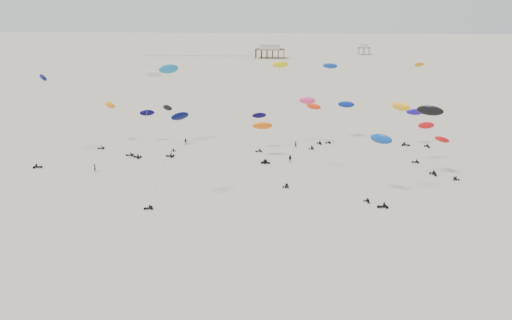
# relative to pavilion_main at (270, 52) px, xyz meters

# --- Properties ---
(ground_plane) EXTENTS (900.00, 900.00, 0.00)m
(ground_plane) POSITION_rel_pavilion_main_xyz_m (10.00, -150.00, -4.22)
(ground_plane) COLOR beige
(pavilion_main) EXTENTS (21.00, 13.00, 9.80)m
(pavilion_main) POSITION_rel_pavilion_main_xyz_m (0.00, 0.00, 0.00)
(pavilion_main) COLOR brown
(pavilion_main) RESTS_ON ground
(pavilion_small) EXTENTS (9.00, 7.00, 8.00)m
(pavilion_small) POSITION_rel_pavilion_main_xyz_m (70.00, 30.00, -0.74)
(pavilion_small) COLOR brown
(pavilion_small) RESTS_ON ground
(pier_fence) EXTENTS (80.20, 0.20, 1.50)m
(pier_fence) POSITION_rel_pavilion_main_xyz_m (-52.00, -0.00, -3.45)
(pier_fence) COLOR black
(pier_fence) RESTS_ON ground
(rig_0) EXTENTS (5.55, 9.03, 22.19)m
(rig_0) POSITION_rel_pavilion_main_xyz_m (26.95, -219.23, 11.91)
(rig_0) COLOR black
(rig_0) RESTS_ON ground
(rig_1) EXTENTS (7.12, 14.27, 20.14)m
(rig_1) POSITION_rel_pavilion_main_xyz_m (19.28, -250.50, 7.39)
(rig_1) COLOR black
(rig_1) RESTS_ON ground
(rig_2) EXTENTS (5.85, 13.21, 14.51)m
(rig_2) POSITION_rel_pavilion_main_xyz_m (-15.60, -233.02, 2.18)
(rig_2) COLOR black
(rig_2) RESTS_ON ground
(rig_3) EXTENTS (4.41, 5.31, 8.95)m
(rig_3) POSITION_rel_pavilion_main_xyz_m (51.27, -247.13, 0.83)
(rig_3) COLOR black
(rig_3) RESTS_ON ground
(rig_4) EXTENTS (6.09, 9.18, 13.14)m
(rig_4) POSITION_rel_pavilion_main_xyz_m (35.21, -260.80, 5.91)
(rig_4) COLOR black
(rig_4) RESTS_ON ground
(rig_5) EXTENTS (5.01, 9.24, 11.97)m
(rig_5) POSITION_rel_pavilion_main_xyz_m (23.08, -224.16, 4.44)
(rig_5) COLOR black
(rig_5) RESTS_ON ground
(rig_6) EXTENTS (6.92, 5.24, 10.40)m
(rig_6) POSITION_rel_pavilion_main_xyz_m (51.73, -222.42, 3.44)
(rig_6) COLOR black
(rig_6) RESTS_ON ground
(rig_7) EXTENTS (6.10, 16.11, 15.80)m
(rig_7) POSITION_rel_pavilion_main_xyz_m (9.27, -233.47, 2.05)
(rig_7) COLOR black
(rig_7) RESTS_ON ground
(rig_8) EXTENTS (10.42, 5.87, 16.92)m
(rig_8) POSITION_rel_pavilion_main_xyz_m (48.41, -249.07, 9.63)
(rig_8) COLOR black
(rig_8) RESTS_ON ground
(rig_9) EXTENTS (4.36, 10.89, 12.54)m
(rig_9) POSITION_rel_pavilion_main_xyz_m (-34.15, -226.86, 4.33)
(rig_9) COLOR black
(rig_9) RESTS_ON ground
(rig_10) EXTENTS (5.46, 4.60, 9.93)m
(rig_10) POSITION_rel_pavilion_main_xyz_m (50.10, -237.02, 2.85)
(rig_10) COLOR black
(rig_10) RESTS_ON ground
(rig_11) EXTENTS (7.69, 15.16, 23.90)m
(rig_11) POSITION_rel_pavilion_main_xyz_m (51.16, -217.62, 6.13)
(rig_11) COLOR black
(rig_11) RESTS_ON ground
(rig_12) EXTENTS (6.99, 12.32, 19.81)m
(rig_12) POSITION_rel_pavilion_main_xyz_m (37.79, -262.62, 7.85)
(rig_12) COLOR black
(rig_12) RESTS_ON ground
(rig_13) EXTENTS (5.25, 15.39, 22.61)m
(rig_13) POSITION_rel_pavilion_main_xyz_m (-20.89, -231.32, 9.79)
(rig_13) COLOR black
(rig_13) RESTS_ON ground
(rig_14) EXTENTS (6.26, 17.20, 23.02)m
(rig_14) POSITION_rel_pavilion_main_xyz_m (-46.07, -239.82, 10.82)
(rig_14) COLOR black
(rig_14) RESTS_ON ground
(rig_15) EXTENTS (6.22, 13.05, 22.71)m
(rig_15) POSITION_rel_pavilion_main_xyz_m (-16.75, -225.07, 15.06)
(rig_15) COLOR black
(rig_15) RESTS_ON ground
(rig_16) EXTENTS (5.40, 8.78, 9.93)m
(rig_16) POSITION_rel_pavilion_main_xyz_m (9.88, -237.50, 2.59)
(rig_16) COLOR black
(rig_16) RESTS_ON ground
(rig_17) EXTENTS (8.47, 8.89, 12.34)m
(rig_17) POSITION_rel_pavilion_main_xyz_m (32.13, -216.98, 4.54)
(rig_17) COLOR black
(rig_17) RESTS_ON ground
(rig_18) EXTENTS (8.34, 10.26, 18.44)m
(rig_18) POSITION_rel_pavilion_main_xyz_m (-5.92, -267.38, 8.89)
(rig_18) COLOR black
(rig_18) RESTS_ON ground
(rig_19) EXTENTS (8.51, 10.84, 23.76)m
(rig_19) POSITION_rel_pavilion_main_xyz_m (12.75, -225.82, 13.89)
(rig_19) COLOR black
(rig_19) RESTS_ON ground
(rig_20) EXTENTS (4.43, 16.96, 16.32)m
(rig_20) POSITION_rel_pavilion_main_xyz_m (-24.05, -228.46, 1.90)
(rig_20) COLOR black
(rig_20) RESTS_ON ground
(spectator_0) EXTENTS (0.92, 0.99, 2.24)m
(spectator_0) POSITION_rel_pavilion_main_xyz_m (-28.91, -251.96, -4.22)
(spectator_0) COLOR black
(spectator_0) RESTS_ON ground
(spectator_1) EXTENTS (1.19, 0.82, 2.23)m
(spectator_1) POSITION_rel_pavilion_main_xyz_m (17.00, -241.15, -4.22)
(spectator_1) COLOR black
(spectator_1) RESTS_ON ground
(spectator_2) EXTENTS (1.26, 0.74, 2.06)m
(spectator_2) POSITION_rel_pavilion_main_xyz_m (-12.52, -227.06, -4.22)
(spectator_2) COLOR black
(spectator_2) RESTS_ON ground
(spectator_3) EXTENTS (0.91, 0.84, 2.07)m
(spectator_3) POSITION_rel_pavilion_main_xyz_m (18.37, -227.66, -4.22)
(spectator_3) COLOR black
(spectator_3) RESTS_ON ground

